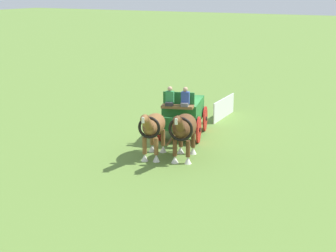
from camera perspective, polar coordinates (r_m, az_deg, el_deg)
name	(u,v)px	position (r m, az deg, el deg)	size (l,w,h in m)	color
ground_plane	(184,135)	(26.82, 1.61, -0.96)	(220.00, 220.00, 0.00)	olive
show_wagon	(183,112)	(26.37, 1.57, 1.46)	(5.75, 2.85, 2.69)	#236B2D
draft_horse_near	(184,128)	(22.82, 1.65, -0.22)	(2.95, 1.55, 2.22)	brown
draft_horse_off	(153,127)	(23.06, -1.54, -0.09)	(2.93, 1.46, 2.21)	brown
sponsor_banner	(224,108)	(30.38, 5.79, 1.87)	(3.20, 0.06, 1.10)	silver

